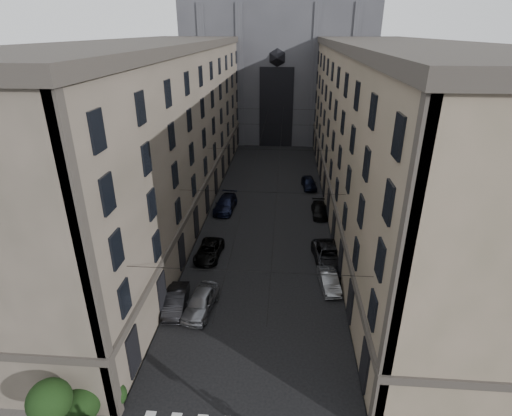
% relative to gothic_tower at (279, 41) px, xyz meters
% --- Properties ---
extents(sidewalk_left, '(7.00, 80.00, 0.15)m').
position_rel_gothic_tower_xyz_m(sidewalk_left, '(-10.50, -38.96, -17.72)').
color(sidewalk_left, '#383533').
rests_on(sidewalk_left, ground).
extents(sidewalk_right, '(7.00, 80.00, 0.15)m').
position_rel_gothic_tower_xyz_m(sidewalk_right, '(10.50, -38.96, -17.72)').
color(sidewalk_right, '#383533').
rests_on(sidewalk_right, ground).
extents(building_left, '(13.60, 60.60, 18.85)m').
position_rel_gothic_tower_xyz_m(building_left, '(-13.44, -38.96, -8.45)').
color(building_left, '#4E473C').
rests_on(building_left, ground).
extents(building_right, '(13.60, 60.60, 18.85)m').
position_rel_gothic_tower_xyz_m(building_right, '(13.44, -38.96, -8.45)').
color(building_right, brown).
rests_on(building_right, ground).
extents(gothic_tower, '(35.00, 23.00, 58.00)m').
position_rel_gothic_tower_xyz_m(gothic_tower, '(0.00, 0.00, 0.00)').
color(gothic_tower, '#2D2D33').
rests_on(gothic_tower, ground).
extents(shrub_cluster, '(3.90, 4.40, 3.90)m').
position_rel_gothic_tower_xyz_m(shrub_cluster, '(-8.72, -69.95, -16.00)').
color(shrub_cluster, black).
rests_on(shrub_cluster, sidewalk_left).
extents(tram_wires, '(14.00, 60.00, 0.43)m').
position_rel_gothic_tower_xyz_m(tram_wires, '(0.00, -39.33, -10.55)').
color(tram_wires, black).
rests_on(tram_wires, ground).
extents(car_left_near, '(2.53, 5.01, 1.64)m').
position_rel_gothic_tower_xyz_m(car_left_near, '(-4.23, -59.27, -16.98)').
color(car_left_near, slate).
rests_on(car_left_near, ground).
extents(car_left_midnear, '(1.91, 4.54, 1.46)m').
position_rel_gothic_tower_xyz_m(car_left_midnear, '(-6.20, -59.19, -17.07)').
color(car_left_midnear, black).
rests_on(car_left_midnear, ground).
extents(car_left_midfar, '(2.47, 4.89, 1.32)m').
position_rel_gothic_tower_xyz_m(car_left_midfar, '(-5.07, -51.32, -17.14)').
color(car_left_midfar, black).
rests_on(car_left_midfar, ground).
extents(car_left_far, '(2.56, 5.56, 1.58)m').
position_rel_gothic_tower_xyz_m(car_left_far, '(-5.09, -40.39, -17.01)').
color(car_left_far, black).
rests_on(car_left_far, ground).
extents(car_right_near, '(1.91, 4.14, 1.32)m').
position_rel_gothic_tower_xyz_m(car_right_near, '(5.90, -55.45, -17.14)').
color(car_right_near, slate).
rests_on(car_right_near, ground).
extents(car_right_midnear, '(3.08, 5.86, 1.57)m').
position_rel_gothic_tower_xyz_m(car_right_midnear, '(6.20, -51.51, -17.01)').
color(car_right_midnear, black).
rests_on(car_right_midnear, ground).
extents(car_right_midfar, '(1.88, 4.44, 1.28)m').
position_rel_gothic_tower_xyz_m(car_right_midfar, '(6.13, -40.99, -17.16)').
color(car_right_midfar, black).
rests_on(car_right_midfar, ground).
extents(car_right_far, '(2.21, 4.56, 1.50)m').
position_rel_gothic_tower_xyz_m(car_right_far, '(5.27, -32.33, -17.05)').
color(car_right_far, black).
rests_on(car_right_far, ground).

